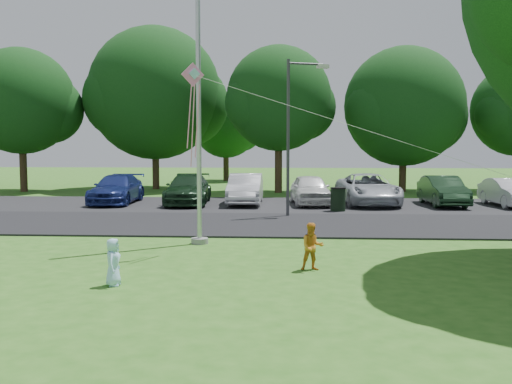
# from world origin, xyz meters

# --- Properties ---
(ground) EXTENTS (120.00, 120.00, 0.00)m
(ground) POSITION_xyz_m (0.00, 0.00, 0.00)
(ground) COLOR #2C631A
(ground) RESTS_ON ground
(park_road) EXTENTS (60.00, 6.00, 0.06)m
(park_road) POSITION_xyz_m (0.00, 9.00, 0.03)
(park_road) COLOR black
(park_road) RESTS_ON ground
(parking_strip) EXTENTS (42.00, 7.00, 0.06)m
(parking_strip) POSITION_xyz_m (0.00, 15.50, 0.03)
(parking_strip) COLOR black
(parking_strip) RESTS_ON ground
(flagpole) EXTENTS (0.50, 0.50, 10.00)m
(flagpole) POSITION_xyz_m (-3.50, 5.00, 4.17)
(flagpole) COLOR #B7BABF
(flagpole) RESTS_ON ground
(street_lamp) EXTENTS (1.68, 0.73, 6.20)m
(street_lamp) POSITION_xyz_m (-0.74, 11.35, 3.73)
(street_lamp) COLOR #3F3F44
(street_lamp) RESTS_ON ground
(trash_can) EXTENTS (0.67, 0.67, 1.07)m
(trash_can) POSITION_xyz_m (1.16, 13.00, 0.54)
(trash_can) COLOR black
(trash_can) RESTS_ON ground
(tree_row) EXTENTS (64.35, 11.94, 10.88)m
(tree_row) POSITION_xyz_m (1.59, 24.23, 5.71)
(tree_row) COLOR #332316
(tree_row) RESTS_ON ground
(horizon_trees) EXTENTS (77.46, 7.20, 7.02)m
(horizon_trees) POSITION_xyz_m (4.06, 33.88, 4.30)
(horizon_trees) COLOR #332316
(horizon_trees) RESTS_ON ground
(parked_cars) EXTENTS (20.12, 5.49, 1.45)m
(parked_cars) POSITION_xyz_m (-0.71, 15.58, 0.76)
(parked_cars) COLOR navy
(parked_cars) RESTS_ON ground
(child_yellow) EXTENTS (0.58, 0.48, 1.10)m
(child_yellow) POSITION_xyz_m (-0.37, 1.64, 0.55)
(child_yellow) COLOR orange
(child_yellow) RESTS_ON ground
(child_blue) EXTENTS (0.34, 0.50, 0.98)m
(child_blue) POSITION_xyz_m (-4.47, -0.05, 0.49)
(child_blue) COLOR #A5DCFE
(child_blue) RESTS_ON ground
(kite) EXTENTS (8.87, 2.76, 3.24)m
(kite) POSITION_xyz_m (-3.13, 3.38, 4.17)
(kite) COLOR pink
(kite) RESTS_ON ground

